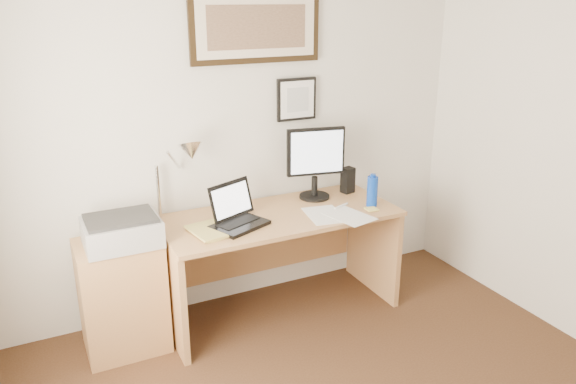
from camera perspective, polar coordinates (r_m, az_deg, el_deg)
wall_back at (r=3.91m, az=-5.23°, el=6.04°), size 3.50×0.02×2.50m
side_cabinet at (r=3.72m, az=-16.47°, el=-10.10°), size 0.50×0.40×0.73m
water_bottle at (r=3.94m, az=8.55°, el=0.05°), size 0.07×0.07×0.21m
bottle_cap at (r=3.91m, az=8.64°, el=1.67°), size 0.04×0.04×0.02m
speaker at (r=4.20m, az=6.09°, el=1.21°), size 0.10×0.09×0.19m
paper_sheet_a at (r=3.78m, az=3.74°, el=-2.33°), size 0.28×0.37×0.00m
paper_sheet_b at (r=3.77m, az=6.24°, el=-2.44°), size 0.29×0.37×0.00m
sticky_pad at (r=3.90m, az=8.49°, el=-1.73°), size 0.08×0.08×0.01m
marker_pen at (r=3.93m, az=5.41°, el=-1.43°), size 0.14×0.06×0.02m
book at (r=3.48m, az=-9.54°, el=-4.33°), size 0.26×0.33×0.02m
desk at (r=3.96m, az=-1.37°, el=-5.00°), size 1.60×0.70×0.75m
laptop at (r=3.62m, az=-5.25°, el=-2.43°), size 0.41×0.41×0.26m
lcd_monitor at (r=4.00m, az=2.82°, el=3.30°), size 0.42×0.22×0.52m
printer at (r=3.49m, az=-16.54°, el=-3.81°), size 0.44×0.34×0.18m
desk_lamp at (r=3.63m, az=-10.14°, el=3.75°), size 0.29×0.27×0.53m
picture_large at (r=3.85m, az=-3.22°, el=16.41°), size 0.92×0.04×0.47m
picture_small at (r=4.03m, az=0.88°, el=9.40°), size 0.30×0.03×0.30m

